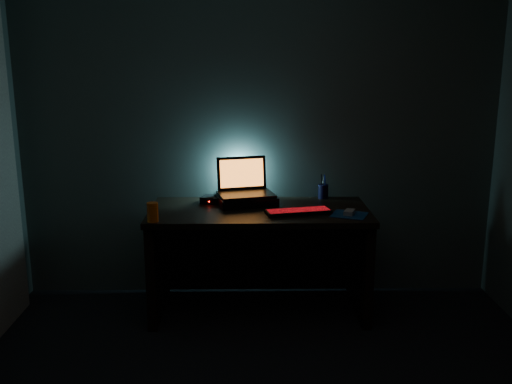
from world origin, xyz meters
The scene contains 10 objects.
room centered at (0.00, 0.00, 1.25)m, with size 3.50×4.00×2.50m.
desk centered at (0.00, 1.67, 0.49)m, with size 1.50×0.70×0.75m.
riser centered at (-0.09, 1.77, 0.78)m, with size 0.40×0.30×0.06m, color black.
laptop centered at (-0.10, 1.82, 0.87)m, with size 0.43×0.36×0.26m.
keyboard centered at (0.26, 1.50, 0.76)m, with size 0.45×0.23×0.03m.
mousepad centered at (0.59, 1.46, 0.75)m, with size 0.22×0.20×0.00m, color navy.
mouse centered at (0.59, 1.46, 0.77)m, with size 0.06×0.10×0.03m, color gray.
pen_cup centered at (0.48, 1.92, 0.80)m, with size 0.07×0.07×0.10m, color black.
juice_glass centered at (-0.68, 1.33, 0.81)m, with size 0.07×0.07×0.12m, color #FF610D.
router centered at (-0.33, 1.79, 0.77)m, with size 0.17×0.15×0.05m.
Camera 1 is at (-0.08, -2.15, 1.76)m, focal length 40.00 mm.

